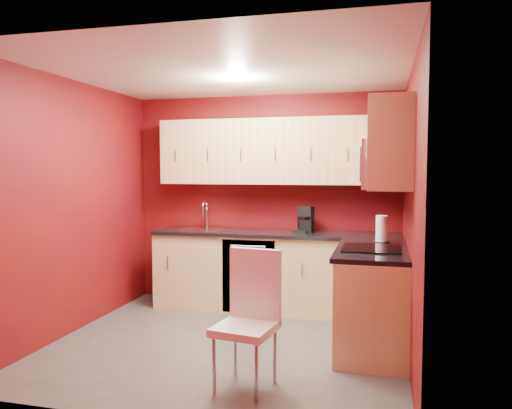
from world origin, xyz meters
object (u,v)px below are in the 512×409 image
at_px(microwave, 386,165).
at_px(coffee_maker, 303,220).
at_px(napkin_holder, 305,226).
at_px(dining_chair, 245,321).
at_px(paper_towel, 382,229).
at_px(sink, 202,226).

bearing_deg(microwave, coffee_maker, 130.66).
distance_m(napkin_holder, dining_chair, 2.14).
xyz_separation_m(microwave, napkin_holder, (-0.86, 1.01, -0.68)).
bearing_deg(microwave, paper_towel, 93.31).
xyz_separation_m(sink, paper_towel, (2.07, -0.57, 0.10)).
distance_m(paper_towel, dining_chair, 1.87).
bearing_deg(paper_towel, dining_chair, -122.45).
xyz_separation_m(coffee_maker, dining_chair, (-0.10, -2.11, -0.55)).
xyz_separation_m(napkin_holder, dining_chair, (-0.12, -2.08, -0.47)).
bearing_deg(microwave, dining_chair, -132.54).
bearing_deg(paper_towel, coffee_maker, 145.29).
xyz_separation_m(napkin_holder, paper_towel, (0.84, -0.57, 0.06)).
bearing_deg(coffee_maker, napkin_holder, -26.32).
distance_m(napkin_holder, paper_towel, 1.02).
relative_size(microwave, coffee_maker, 2.65).
relative_size(microwave, paper_towel, 2.90).
relative_size(microwave, sink, 1.46).
bearing_deg(sink, microwave, -25.60).
distance_m(coffee_maker, napkin_holder, 0.08).
distance_m(microwave, napkin_holder, 1.49).
height_order(sink, coffee_maker, sink).
bearing_deg(napkin_holder, microwave, -49.44).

